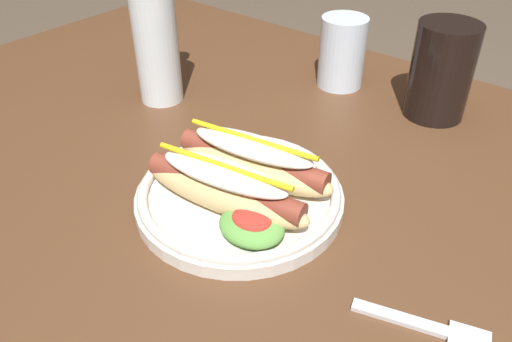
{
  "coord_description": "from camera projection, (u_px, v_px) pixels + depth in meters",
  "views": [
    {
      "loc": [
        0.28,
        -0.44,
        1.12
      ],
      "look_at": [
        -0.02,
        -0.06,
        0.77
      ],
      "focal_mm": 36.03,
      "sensor_mm": 36.0,
      "label": 1
    }
  ],
  "objects": [
    {
      "name": "fork",
      "position": [
        432.0,
        328.0,
        0.45
      ],
      "size": [
        0.12,
        0.05,
        0.0
      ],
      "rotation": [
        0.0,
        0.0,
        0.3
      ],
      "color": "silver",
      "rests_on": "dining_table"
    },
    {
      "name": "soda_cup",
      "position": [
        441.0,
        71.0,
        0.73
      ],
      "size": [
        0.09,
        0.09,
        0.14
      ],
      "primitive_type": "cylinder",
      "color": "black",
      "rests_on": "dining_table"
    },
    {
      "name": "glass_bottle",
      "position": [
        156.0,
        41.0,
        0.75
      ],
      "size": [
        0.07,
        0.07,
        0.24
      ],
      "color": "silver",
      "rests_on": "dining_table"
    },
    {
      "name": "water_cup",
      "position": [
        342.0,
        52.0,
        0.82
      ],
      "size": [
        0.07,
        0.07,
        0.11
      ],
      "primitive_type": "cylinder",
      "color": "silver",
      "rests_on": "dining_table"
    },
    {
      "name": "hot_dog_plate",
      "position": [
        240.0,
        187.0,
        0.58
      ],
      "size": [
        0.24,
        0.24,
        0.08
      ],
      "color": "silver",
      "rests_on": "dining_table"
    },
    {
      "name": "dining_table",
      "position": [
        299.0,
        233.0,
        0.7
      ],
      "size": [
        1.39,
        0.81,
        0.74
      ],
      "color": "#51331E",
      "rests_on": "ground_plane"
    }
  ]
}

